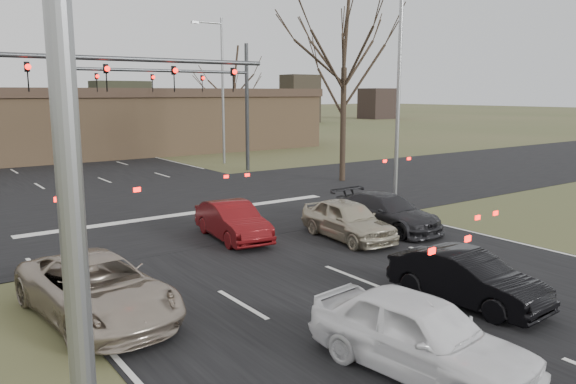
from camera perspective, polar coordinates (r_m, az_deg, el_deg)
name	(u,v)px	position (r m, az deg, el deg)	size (l,w,h in m)	color
ground	(440,312)	(13.65, 15.19, -11.66)	(360.00, 360.00, 0.00)	#424B28
road_cross	(170,206)	(25.45, -11.92, -1.38)	(200.00, 14.00, 0.02)	black
building	(71,122)	(47.47, -21.21, 6.62)	(42.40, 10.40, 5.30)	#8C6B4B
mast_arm_near	(47,90)	(21.41, -23.25, 9.54)	(12.12, 0.24, 8.00)	#383A3D
mast_arm_far	(207,92)	(34.85, -8.22, 10.06)	(11.12, 0.24, 8.00)	#383A3D
streetlight_right_near	(396,78)	(25.95, 10.93, 11.26)	(2.34, 0.25, 10.00)	gray
streetlight_right_far	(220,83)	(39.86, -6.88, 10.90)	(2.34, 0.25, 10.00)	gray
tree_right_near	(345,19)	(32.02, 5.80, 17.07)	(6.90, 6.90, 11.50)	black
tree_right_far	(233,69)	(49.66, -5.62, 12.33)	(5.40, 5.40, 9.00)	black
car_silver_suv	(97,288)	(13.31, -18.86, -9.26)	(2.29, 4.97, 1.38)	#A59685
car_white_sedan	(420,334)	(10.57, 13.27, -13.90)	(1.72, 4.28, 1.46)	white
car_black_hatch	(467,278)	(14.12, 17.72, -8.32)	(1.34, 3.84, 1.27)	black
car_charcoal_sedan	(386,212)	(20.86, 9.96, -2.02)	(1.84, 4.52, 1.31)	#232325
car_red_ahead	(233,221)	(19.29, -5.65, -2.95)	(1.36, 3.90, 1.28)	#5C0D0F
car_silver_ahead	(348,220)	(19.31, 6.10, -2.81)	(1.61, 4.01, 1.37)	#B6AD93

